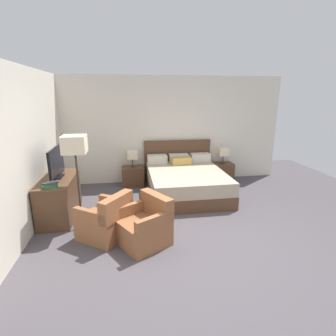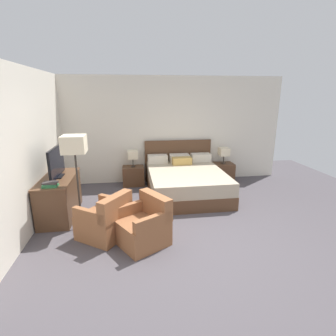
{
  "view_description": "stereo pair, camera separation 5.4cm",
  "coord_description": "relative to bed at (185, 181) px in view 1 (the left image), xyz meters",
  "views": [
    {
      "loc": [
        -0.93,
        -3.55,
        2.26
      ],
      "look_at": [
        -0.1,
        1.76,
        0.75
      ],
      "focal_mm": 28.0,
      "sensor_mm": 36.0,
      "label": 1
    },
    {
      "loc": [
        -0.88,
        -3.56,
        2.26
      ],
      "look_at": [
        -0.1,
        1.76,
        0.75
      ],
      "focal_mm": 28.0,
      "sensor_mm": 36.0,
      "label": 2
    }
  ],
  "objects": [
    {
      "name": "ground_plane",
      "position": [
        -0.37,
        -2.16,
        -0.31
      ],
      "size": [
        9.62,
        9.62,
        0.0
      ],
      "primitive_type": "plane",
      "color": "#4C474C"
    },
    {
      "name": "wall_back",
      "position": [
        -0.37,
        1.08,
        1.05
      ],
      "size": [
        6.31,
        0.06,
        2.72
      ],
      "primitive_type": "cube",
      "color": "silver",
      "rests_on": "ground"
    },
    {
      "name": "wall_left",
      "position": [
        -2.96,
        -0.85,
        1.05
      ],
      "size": [
        0.06,
        5.01,
        2.72
      ],
      "primitive_type": "cube",
      "color": "silver",
      "rests_on": "ground"
    },
    {
      "name": "bed",
      "position": [
        0.0,
        0.0,
        0.0
      ],
      "size": [
        1.77,
        2.14,
        1.11
      ],
      "color": "brown",
      "rests_on": "ground"
    },
    {
      "name": "nightstand_left",
      "position": [
        -1.2,
        0.78,
        -0.07
      ],
      "size": [
        0.54,
        0.42,
        0.49
      ],
      "color": "brown",
      "rests_on": "ground"
    },
    {
      "name": "nightstand_right",
      "position": [
        1.2,
        0.78,
        -0.07
      ],
      "size": [
        0.54,
        0.42,
        0.49
      ],
      "color": "brown",
      "rests_on": "ground"
    },
    {
      "name": "table_lamp_left",
      "position": [
        -1.2,
        0.78,
        0.48
      ],
      "size": [
        0.25,
        0.25,
        0.42
      ],
      "color": "#332D28",
      "rests_on": "nightstand_left"
    },
    {
      "name": "table_lamp_right",
      "position": [
        1.2,
        0.78,
        0.48
      ],
      "size": [
        0.25,
        0.25,
        0.42
      ],
      "color": "#332D28",
      "rests_on": "nightstand_right"
    },
    {
      "name": "dresser",
      "position": [
        -2.62,
        -0.81,
        0.08
      ],
      "size": [
        0.57,
        1.35,
        0.77
      ],
      "color": "brown",
      "rests_on": "ground"
    },
    {
      "name": "tv",
      "position": [
        -2.62,
        -0.77,
        0.73
      ],
      "size": [
        0.18,
        0.96,
        0.57
      ],
      "color": "black",
      "rests_on": "dresser"
    },
    {
      "name": "book_red_cover",
      "position": [
        -2.6,
        -1.33,
        0.47
      ],
      "size": [
        0.25,
        0.2,
        0.03
      ],
      "primitive_type": "cube",
      "rotation": [
        0.0,
        0.0,
        -0.04
      ],
      "color": "#2D7042",
      "rests_on": "dresser"
    },
    {
      "name": "book_blue_cover",
      "position": [
        -2.62,
        -1.33,
        0.5
      ],
      "size": [
        0.25,
        0.21,
        0.03
      ],
      "primitive_type": "cube",
      "rotation": [
        0.0,
        0.0,
        0.21
      ],
      "color": "#2D7042",
      "rests_on": "book_red_cover"
    },
    {
      "name": "book_small_top",
      "position": [
        -2.6,
        -1.33,
        0.53
      ],
      "size": [
        0.24,
        0.17,
        0.03
      ],
      "primitive_type": "cube",
      "rotation": [
        0.0,
        0.0,
        -0.08
      ],
      "color": "#383333",
      "rests_on": "book_blue_cover"
    },
    {
      "name": "armchair_by_window",
      "position": [
        -1.7,
        -1.74,
        -0.03
      ],
      "size": [
        0.96,
        0.96,
        0.76
      ],
      "color": "#935B38",
      "rests_on": "ground"
    },
    {
      "name": "armchair_companion",
      "position": [
        -1.09,
        -2.02,
        -0.03
      ],
      "size": [
        0.94,
        0.94,
        0.76
      ],
      "color": "#935B38",
      "rests_on": "ground"
    },
    {
      "name": "floor_lamp",
      "position": [
        -2.16,
        -1.34,
        1.08
      ],
      "size": [
        0.37,
        0.37,
        1.63
      ],
      "color": "#332D28",
      "rests_on": "ground"
    }
  ]
}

